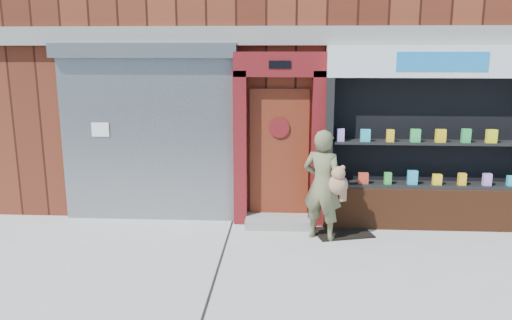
{
  "coord_description": "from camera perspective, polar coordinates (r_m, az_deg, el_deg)",
  "views": [
    {
      "loc": [
        -0.66,
        -6.36,
        2.91
      ],
      "look_at": [
        -1.09,
        1.0,
        1.3
      ],
      "focal_mm": 35.0,
      "sensor_mm": 36.0,
      "label": 1
    }
  ],
  "objects": [
    {
      "name": "ground",
      "position": [
        7.03,
        8.62,
        -12.26
      ],
      "size": [
        80.0,
        80.0,
        0.0
      ],
      "primitive_type": "plane",
      "color": "#9E9E99",
      "rests_on": "ground"
    },
    {
      "name": "pharmacy_bay",
      "position": [
        8.66,
        19.42,
        1.42
      ],
      "size": [
        3.5,
        0.41,
        3.0
      ],
      "color": "#572914",
      "rests_on": "ground"
    },
    {
      "name": "shutter_bay",
      "position": [
        8.69,
        -12.36,
        4.2
      ],
      "size": [
        3.1,
        0.3,
        3.04
      ],
      "color": "gray",
      "rests_on": "ground"
    },
    {
      "name": "red_door_bay",
      "position": [
        8.35,
        2.67,
        2.32
      ],
      "size": [
        1.52,
        0.58,
        2.9
      ],
      "color": "#5E1014",
      "rests_on": "ground"
    },
    {
      "name": "doormat",
      "position": [
        8.35,
        9.82,
        -8.16
      ],
      "size": [
        1.03,
        0.84,
        0.02
      ],
      "primitive_type": "cube",
      "rotation": [
        0.0,
        0.0,
        0.26
      ],
      "color": "black",
      "rests_on": "ground"
    },
    {
      "name": "woman",
      "position": [
        7.82,
        7.77,
        -2.82
      ],
      "size": [
        0.77,
        0.65,
        1.74
      ],
      "color": "#636341",
      "rests_on": "ground"
    },
    {
      "name": "building",
      "position": [
        12.42,
        6.66,
        17.32
      ],
      "size": [
        12.0,
        8.16,
        8.0
      ],
      "color": "#4F1D12",
      "rests_on": "ground"
    }
  ]
}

